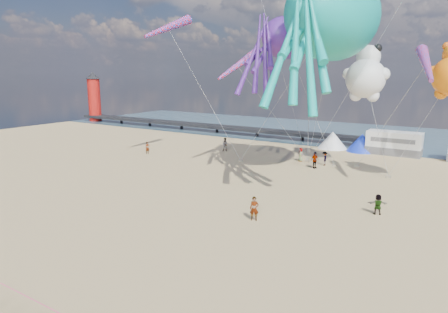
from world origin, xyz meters
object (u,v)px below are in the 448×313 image
beachgoer_0 (301,155)px  beachgoer_1 (225,145)px  tent_blue (362,143)px  tent_white (333,140)px  beachgoer_2 (325,158)px  motorhome_0 (394,143)px  beachgoer_3 (315,160)px  beachgoer_4 (378,204)px  sandbag_e (308,161)px  windsock_right (237,66)px  sandbag_a (241,161)px  sandbag_c (388,177)px  kite_octopus_teal (333,16)px  lighthouse (94,100)px  standing_person (254,209)px  beachgoer_5 (147,148)px  windsock_left (168,28)px  sandbag_b (334,166)px  sandbag_d (357,166)px  kite_octopus_purple (285,38)px  windsock_mid (426,64)px  kite_panda (365,78)px

beachgoer_0 → beachgoer_1: (-10.87, 0.36, 0.11)m
beachgoer_0 → tent_blue: bearing=101.8°
tent_white → beachgoer_2: 11.01m
motorhome_0 → beachgoer_3: size_ratio=3.55×
beachgoer_2 → beachgoer_4: 16.07m
beachgoer_1 → sandbag_e: beachgoer_1 is taller
windsock_right → sandbag_a: bearing=131.8°
sandbag_c → kite_octopus_teal: kite_octopus_teal is taller
lighthouse → standing_person: size_ratio=5.09×
beachgoer_5 → windsock_left: size_ratio=0.23×
kite_octopus_teal → windsock_left: kite_octopus_teal is taller
beachgoer_0 → beachgoer_3: size_ratio=0.87×
standing_person → lighthouse: bearing=126.2°
beachgoer_2 → sandbag_b: size_ratio=3.25×
beachgoer_3 → windsock_left: bearing=138.8°
motorhome_0 → beachgoer_1: size_ratio=3.61×
tent_blue → sandbag_d: 9.71m
kite_octopus_purple → windsock_mid: kite_octopus_purple is taller
beachgoer_1 → windsock_right: windsock_right is taller
tent_blue → beachgoer_3: tent_blue is taller
tent_white → tent_blue: same height
beachgoer_0 → windsock_mid: (13.26, -6.60, 10.30)m
sandbag_e → beachgoer_4: bearing=-52.4°
lighthouse → beachgoer_3: bearing=-16.6°
sandbag_a → sandbag_e: 7.98m
beachgoer_0 → motorhome_0: bearing=85.9°
windsock_mid → tent_white: bearing=110.9°
sandbag_e → tent_blue: bearing=69.6°
sandbag_b → windsock_left: 24.26m
beachgoer_5 → kite_octopus_purple: (17.82, 2.62, 13.22)m
motorhome_0 → kite_octopus_purple: bearing=-123.7°
motorhome_0 → sandbag_a: motorhome_0 is taller
tent_white → sandbag_c: (9.79, -12.60, -1.09)m
beachgoer_0 → sandbag_d: bearing=42.5°
kite_octopus_teal → kite_octopus_purple: 6.85m
beachgoer_0 → kite_octopus_teal: size_ratio=0.11×
sandbag_e → windsock_left: size_ratio=0.07×
kite_panda → sandbag_a: bearing=-153.4°
tent_white → windsock_right: (-4.80, -18.12, 9.92)m
tent_white → windsock_left: (-13.50, -18.68, 14.11)m
beachgoer_0 → sandbag_a: bearing=-110.4°
lighthouse → tent_white: lighthouse is taller
motorhome_0 → sandbag_b: bearing=-112.3°
motorhome_0 → sandbag_d: size_ratio=13.20×
kite_octopus_purple → windsock_right: bearing=-141.6°
tent_blue → windsock_mid: windsock_mid is taller
kite_octopus_purple → kite_panda: size_ratio=1.51×
beachgoer_5 → windsock_right: size_ratio=0.28×
beachgoer_0 → beachgoer_3: bearing=-7.2°
sandbag_e → kite_octopus_teal: bearing=-58.0°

